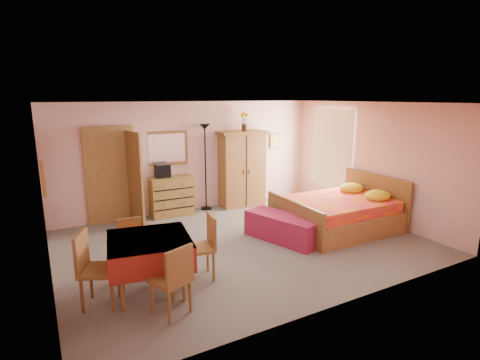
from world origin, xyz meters
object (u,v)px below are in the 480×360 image
floor_lamp (205,168)px  chair_north (133,246)px  wall_mirror (166,148)px  sunflower_vase (244,121)px  chair_east (199,247)px  bed (337,204)px  wardrobe (242,169)px  chair_south (170,279)px  chest_of_drawers (171,196)px  bench (282,228)px  chair_west (100,269)px  dining_table (150,265)px  stereo (163,171)px

floor_lamp → chair_north: bearing=-133.1°
wall_mirror → sunflower_vase: bearing=-4.3°
chair_north → chair_east: bearing=139.8°
bed → chair_north: 4.17m
wardrobe → chair_south: 4.98m
wardrobe → chest_of_drawers: bearing=-179.3°
chair_south → chair_north: chair_south is taller
bench → chair_west: 3.51m
sunflower_vase → bed: bearing=-72.5°
wardrobe → chair_west: bearing=-137.6°
floor_lamp → bench: size_ratio=1.40×
dining_table → chair_west: chair_west is taller
chair_south → chair_east: chair_east is taller
floor_lamp → chair_south: 4.57m
wall_mirror → floor_lamp: 1.04m
bed → chair_west: size_ratio=2.25×
chest_of_drawers → wall_mirror: wall_mirror is taller
wall_mirror → bench: (1.35, -2.74, -1.30)m
stereo → sunflower_vase: size_ratio=0.71×
bed → floor_lamp: bearing=125.9°
floor_lamp → bed: (1.81, -2.60, -0.51)m
wardrobe → bed: size_ratio=0.83×
wall_mirror → bench: size_ratio=0.67×
stereo → chair_south: bearing=-106.5°
wall_mirror → chair_south: bearing=-104.7°
bench → chair_south: chair_south is taller
chair_north → wall_mirror: bearing=-118.5°
wardrobe → bed: bearing=-67.4°
bed → dining_table: bearing=-169.4°
bench → bed: bearing=-0.8°
chest_of_drawers → stereo: stereo is taller
floor_lamp → sunflower_vase: (1.02, -0.10, 1.07)m
wardrobe → sunflower_vase: size_ratio=4.14×
wall_mirror → bench: bearing=-60.5°
stereo → floor_lamp: 1.06m
stereo → chair_east: (-0.48, -3.22, -0.57)m
stereo → wardrobe: wardrobe is taller
stereo → bed: 3.91m
chest_of_drawers → floor_lamp: floor_lamp is taller
bed → bench: bearing=-179.7°
floor_lamp → chest_of_drawers: bearing=-176.7°
stereo → chair_west: (-1.91, -3.31, -0.55)m
chair_north → sunflower_vase: bearing=-144.2°
chair_south → chair_north: 1.43m
chair_north → chair_east: chair_east is taller
dining_table → chair_east: size_ratio=1.12×
floor_lamp → bench: bearing=-80.0°
floor_lamp → chair_west: size_ratio=2.05×
wall_mirror → dining_table: bearing=-108.8°
floor_lamp → chair_north: floor_lamp is taller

